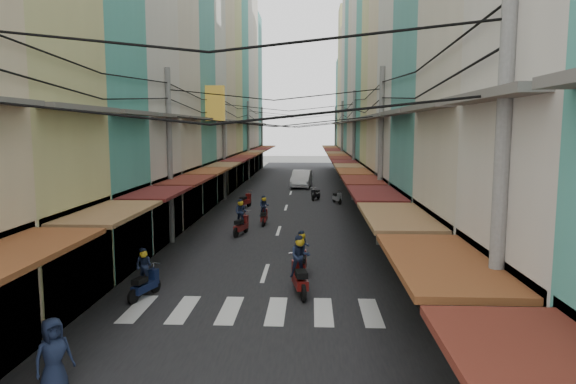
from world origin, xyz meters
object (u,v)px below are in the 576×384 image
(traffic_sign, at_px, (432,247))
(bicycle, at_px, (438,248))
(white_car, at_px, (302,187))
(market_umbrella, at_px, (453,212))

(traffic_sign, bearing_deg, bicycle, 74.87)
(white_car, xyz_separation_m, bicycle, (6.67, -23.88, 0.00))
(bicycle, relative_size, market_umbrella, 0.70)
(white_car, xyz_separation_m, market_umbrella, (6.25, -27.72, 2.30))
(bicycle, xyz_separation_m, market_umbrella, (-0.42, -3.84, 2.30))
(bicycle, distance_m, market_umbrella, 4.50)
(traffic_sign, bearing_deg, market_umbrella, 67.38)
(white_car, bearing_deg, bicycle, -70.08)
(white_car, xyz_separation_m, traffic_sign, (4.50, -31.93, 1.92))
(market_umbrella, distance_m, traffic_sign, 4.57)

